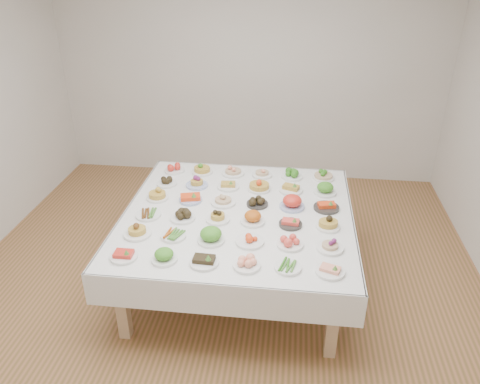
# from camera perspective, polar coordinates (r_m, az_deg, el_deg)

# --- Properties ---
(room_envelope) EXTENTS (5.02, 5.02, 2.81)m
(room_envelope) POSITION_cam_1_polar(r_m,az_deg,el_deg) (3.67, -2.97, 11.65)
(room_envelope) COLOR #9D6541
(room_envelope) RESTS_ON ground
(display_table) EXTENTS (2.03, 2.03, 0.75)m
(display_table) POSITION_cam_1_polar(r_m,az_deg,el_deg) (4.19, -0.25, -3.37)
(display_table) COLOR white
(display_table) RESTS_ON ground
(dish_0) EXTENTS (0.21, 0.21, 0.09)m
(dish_0) POSITION_cam_1_polar(r_m,az_deg,el_deg) (3.68, -14.00, -7.36)
(dish_0) COLOR white
(dish_0) RESTS_ON display_table
(dish_1) EXTENTS (0.19, 0.19, 0.10)m
(dish_1) POSITION_cam_1_polar(r_m,az_deg,el_deg) (3.58, -9.24, -7.65)
(dish_1) COLOR white
(dish_1) RESTS_ON display_table
(dish_2) EXTENTS (0.22, 0.22, 0.10)m
(dish_2) POSITION_cam_1_polar(r_m,az_deg,el_deg) (3.52, -4.41, -8.11)
(dish_2) COLOR white
(dish_2) RESTS_ON display_table
(dish_3) EXTENTS (0.20, 0.20, 0.09)m
(dish_3) POSITION_cam_1_polar(r_m,az_deg,el_deg) (3.48, 0.83, -8.62)
(dish_3) COLOR white
(dish_3) RESTS_ON display_table
(dish_4) EXTENTS (0.20, 0.20, 0.05)m
(dish_4) POSITION_cam_1_polar(r_m,az_deg,el_deg) (3.48, 5.85, -9.05)
(dish_4) COLOR white
(dish_4) RESTS_ON display_table
(dish_5) EXTENTS (0.21, 0.21, 0.09)m
(dish_5) POSITION_cam_1_polar(r_m,az_deg,el_deg) (3.48, 10.94, -9.22)
(dish_5) COLOR white
(dish_5) RESTS_ON display_table
(dish_6) EXTENTS (0.23, 0.23, 0.12)m
(dish_6) POSITION_cam_1_polar(r_m,az_deg,el_deg) (3.91, -12.44, -4.50)
(dish_6) COLOR white
(dish_6) RESTS_ON display_table
(dish_7) EXTENTS (0.20, 0.20, 0.05)m
(dish_7) POSITION_cam_1_polar(r_m,az_deg,el_deg) (3.85, -8.12, -5.23)
(dish_7) COLOR white
(dish_7) RESTS_ON display_table
(dish_8) EXTENTS (0.22, 0.22, 0.13)m
(dish_8) POSITION_cam_1_polar(r_m,az_deg,el_deg) (3.75, -3.57, -5.18)
(dish_8) COLOR white
(dish_8) RESTS_ON display_table
(dish_9) EXTENTS (0.23, 0.23, 0.09)m
(dish_9) POSITION_cam_1_polar(r_m,az_deg,el_deg) (3.74, 1.19, -5.77)
(dish_9) COLOR white
(dish_9) RESTS_ON display_table
(dish_10) EXTENTS (0.21, 0.21, 0.10)m
(dish_10) POSITION_cam_1_polar(r_m,az_deg,el_deg) (3.72, 6.13, -5.92)
(dish_10) COLOR white
(dish_10) RESTS_ON display_table
(dish_11) EXTENTS (0.21, 0.21, 0.11)m
(dish_11) POSITION_cam_1_polar(r_m,az_deg,el_deg) (3.72, 10.93, -6.25)
(dish_11) COLOR white
(dish_11) RESTS_ON display_table
(dish_12) EXTENTS (0.22, 0.22, 0.05)m
(dish_12) POSITION_cam_1_polar(r_m,az_deg,el_deg) (4.17, -11.11, -2.62)
(dish_12) COLOR white
(dish_12) RESTS_ON display_table
(dish_13) EXTENTS (0.22, 0.22, 0.10)m
(dish_13) POSITION_cam_1_polar(r_m,az_deg,el_deg) (4.07, -7.02, -2.74)
(dish_13) COLOR white
(dish_13) RESTS_ON display_table
(dish_14) EXTENTS (0.20, 0.20, 0.11)m
(dish_14) POSITION_cam_1_polar(r_m,az_deg,el_deg) (4.02, -2.73, -2.95)
(dish_14) COLOR white
(dish_14) RESTS_ON display_table
(dish_15) EXTENTS (0.21, 0.21, 0.12)m
(dish_15) POSITION_cam_1_polar(r_m,az_deg,el_deg) (3.99, 1.57, -3.07)
(dish_15) COLOR white
(dish_15) RESTS_ON display_table
(dish_16) EXTENTS (0.19, 0.19, 0.08)m
(dish_16) POSITION_cam_1_polar(r_m,az_deg,el_deg) (3.98, 6.18, -3.70)
(dish_16) COLOR #2E2B29
(dish_16) RESTS_ON display_table
(dish_17) EXTENTS (0.20, 0.20, 0.12)m
(dish_17) POSITION_cam_1_polar(r_m,az_deg,el_deg) (3.98, 10.72, -3.64)
(dish_17) COLOR white
(dish_17) RESTS_ON display_table
(dish_18) EXTENTS (0.20, 0.20, 0.11)m
(dish_18) POSITION_cam_1_polar(r_m,az_deg,el_deg) (4.43, -10.06, -0.27)
(dish_18) COLOR white
(dish_18) RESTS_ON display_table
(dish_19) EXTENTS (0.21, 0.21, 0.10)m
(dish_19) POSITION_cam_1_polar(r_m,az_deg,el_deg) (4.35, -6.06, -0.61)
(dish_19) COLOR #4C66B2
(dish_19) RESTS_ON display_table
(dish_20) EXTENTS (0.23, 0.23, 0.11)m
(dish_20) POSITION_cam_1_polar(r_m,az_deg,el_deg) (4.28, -2.07, -0.84)
(dish_20) COLOR white
(dish_20) RESTS_ON display_table
(dish_21) EXTENTS (0.20, 0.20, 0.10)m
(dish_21) POSITION_cam_1_polar(r_m,az_deg,el_deg) (4.26, 2.13, -1.11)
(dish_21) COLOR #2E2B29
(dish_21) RESTS_ON display_table
(dish_22) EXTENTS (0.26, 0.26, 0.14)m
(dish_22) POSITION_cam_1_polar(r_m,az_deg,el_deg) (4.23, 6.38, -1.09)
(dish_22) COLOR #4C66B2
(dish_22) RESTS_ON display_table
(dish_23) EXTENTS (0.23, 0.23, 0.10)m
(dish_23) POSITION_cam_1_polar(r_m,az_deg,el_deg) (4.27, 10.50, -1.59)
(dish_23) COLOR #2E2B29
(dish_23) RESTS_ON display_table
(dish_24) EXTENTS (0.20, 0.20, 0.08)m
(dish_24) POSITION_cam_1_polar(r_m,az_deg,el_deg) (4.69, -8.93, 1.24)
(dish_24) COLOR white
(dish_24) RESTS_ON display_table
(dish_25) EXTENTS (0.21, 0.21, 0.11)m
(dish_25) POSITION_cam_1_polar(r_m,az_deg,el_deg) (4.61, -5.29, 1.22)
(dish_25) COLOR #4C66B2
(dish_25) RESTS_ON display_table
(dish_26) EXTENTS (0.21, 0.21, 0.08)m
(dish_26) POSITION_cam_1_polar(r_m,az_deg,el_deg) (4.57, -1.45, 0.85)
(dish_26) COLOR white
(dish_26) RESTS_ON display_table
(dish_27) EXTENTS (0.22, 0.22, 0.14)m
(dish_27) POSITION_cam_1_polar(r_m,az_deg,el_deg) (4.52, 2.36, 1.03)
(dish_27) COLOR white
(dish_27) RESTS_ON display_table
(dish_28) EXTENTS (0.23, 0.23, 0.10)m
(dish_28) POSITION_cam_1_polar(r_m,az_deg,el_deg) (4.53, 6.23, 0.55)
(dish_28) COLOR white
(dish_28) RESTS_ON display_table
(dish_29) EXTENTS (0.22, 0.22, 0.12)m
(dish_29) POSITION_cam_1_polar(r_m,az_deg,el_deg) (4.52, 10.35, 0.48)
(dish_29) COLOR white
(dish_29) RESTS_ON display_table
(dish_30) EXTENTS (0.21, 0.21, 0.10)m
(dish_30) POSITION_cam_1_polar(r_m,az_deg,el_deg) (4.95, -8.01, 2.98)
(dish_30) COLOR white
(dish_30) RESTS_ON display_table
(dish_31) EXTENTS (0.21, 0.21, 0.12)m
(dish_31) POSITION_cam_1_polar(r_m,az_deg,el_deg) (4.88, -4.65, 2.89)
(dish_31) COLOR white
(dish_31) RESTS_ON display_table
(dish_32) EXTENTS (0.23, 0.23, 0.14)m
(dish_32) POSITION_cam_1_polar(r_m,az_deg,el_deg) (4.83, -0.85, 2.88)
(dish_32) COLOR white
(dish_32) RESTS_ON display_table
(dish_33) EXTENTS (0.20, 0.20, 0.11)m
(dish_33) POSITION_cam_1_polar(r_m,az_deg,el_deg) (4.81, 2.71, 2.48)
(dish_33) COLOR white
(dish_33) RESTS_ON display_table
(dish_34) EXTENTS (0.22, 0.22, 0.10)m
(dish_34) POSITION_cam_1_polar(r_m,az_deg,el_deg) (4.79, 6.38, 2.23)
(dish_34) COLOR white
(dish_34) RESTS_ON display_table
(dish_35) EXTENTS (0.23, 0.23, 0.13)m
(dish_35) POSITION_cam_1_polar(r_m,az_deg,el_deg) (4.81, 10.16, 2.23)
(dish_35) COLOR white
(dish_35) RESTS_ON display_table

